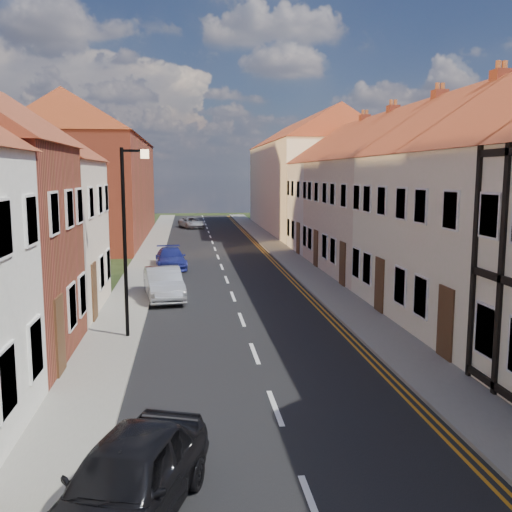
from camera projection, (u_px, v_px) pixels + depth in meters
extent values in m
cube|color=black|center=(227.00, 280.00, 28.74)|extent=(7.00, 90.00, 0.02)
cube|color=#9A978C|center=(138.00, 281.00, 28.21)|extent=(1.80, 90.00, 0.12)
cube|color=#9A978C|center=(312.00, 277.00, 29.26)|extent=(1.80, 90.00, 0.12)
cube|color=white|center=(467.00, 231.00, 23.03)|extent=(8.00, 5.00, 6.00)
cube|color=brown|center=(500.00, 93.00, 20.42)|extent=(0.60, 0.60, 1.60)
cube|color=beige|center=(414.00, 221.00, 28.34)|extent=(8.00, 5.80, 6.00)
cube|color=brown|center=(439.00, 108.00, 25.34)|extent=(0.60, 0.60, 1.60)
cube|color=beige|center=(378.00, 213.00, 33.64)|extent=(8.00, 5.00, 6.00)
cube|color=brown|center=(393.00, 120.00, 31.03)|extent=(0.60, 0.60, 1.60)
cube|color=silver|center=(352.00, 208.00, 38.95)|extent=(8.00, 5.80, 6.00)
cube|color=brown|center=(365.00, 128.00, 35.95)|extent=(0.60, 0.60, 1.60)
cube|color=white|center=(306.00, 188.00, 53.84)|extent=(8.00, 24.00, 8.00)
cube|color=brown|center=(96.00, 190.00, 46.72)|extent=(8.00, 24.00, 8.00)
cylinder|color=black|center=(125.00, 244.00, 18.01)|extent=(0.12, 0.12, 6.00)
cube|color=black|center=(133.00, 151.00, 17.63)|extent=(0.70, 0.08, 0.08)
cube|color=#FFD899|center=(145.00, 154.00, 17.69)|extent=(0.25, 0.15, 0.28)
imported|color=black|center=(127.00, 481.00, 8.65)|extent=(2.86, 4.36, 1.38)
imported|color=#9FA1A7|center=(164.00, 284.00, 24.27)|extent=(2.01, 4.26, 1.35)
imported|color=navy|center=(171.00, 258.00, 32.25)|extent=(2.00, 4.09, 1.15)
imported|color=#AEB1B6|center=(192.00, 223.00, 56.16)|extent=(2.93, 4.31, 1.10)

